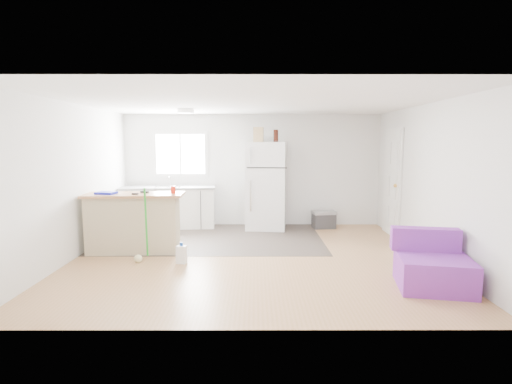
# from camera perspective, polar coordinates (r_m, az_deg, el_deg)

# --- Properties ---
(room) EXTENTS (5.51, 5.01, 2.41)m
(room) POSITION_cam_1_polar(r_m,az_deg,el_deg) (6.18, -0.70, 1.52)
(room) COLOR #A37544
(room) RESTS_ON ground
(vinyl_zone) EXTENTS (4.05, 2.50, 0.00)m
(vinyl_zone) POSITION_cam_1_polar(r_m,az_deg,el_deg) (7.66, -6.05, -6.52)
(vinyl_zone) COLOR #362D28
(vinyl_zone) RESTS_ON floor
(window) EXTENTS (1.18, 0.06, 0.98)m
(window) POSITION_cam_1_polar(r_m,az_deg,el_deg) (8.79, -10.72, 5.34)
(window) COLOR white
(window) RESTS_ON back_wall
(interior_door) EXTENTS (0.11, 0.92, 2.10)m
(interior_door) POSITION_cam_1_polar(r_m,az_deg,el_deg) (8.18, 18.88, 1.23)
(interior_door) COLOR white
(interior_door) RESTS_ON right_wall
(ceiling_fixture) EXTENTS (0.30, 0.30, 0.07)m
(ceiling_fixture) POSITION_cam_1_polar(r_m,az_deg,el_deg) (7.48, -10.02, 11.29)
(ceiling_fixture) COLOR white
(ceiling_fixture) RESTS_ON ceiling
(kitchen_cabinets) EXTENTS (2.01, 0.78, 1.15)m
(kitchen_cabinets) POSITION_cam_1_polar(r_m,az_deg,el_deg) (8.65, -12.33, -2.07)
(kitchen_cabinets) COLOR white
(kitchen_cabinets) RESTS_ON floor
(peninsula) EXTENTS (1.61, 0.69, 0.97)m
(peninsula) POSITION_cam_1_polar(r_m,az_deg,el_deg) (6.88, -17.07, -4.18)
(peninsula) COLOR #C9BA91
(peninsula) RESTS_ON floor
(refrigerator) EXTENTS (0.87, 0.84, 1.81)m
(refrigerator) POSITION_cam_1_polar(r_m,az_deg,el_deg) (8.31, 1.47, 0.91)
(refrigerator) COLOR white
(refrigerator) RESTS_ON floor
(cooler) EXTENTS (0.52, 0.39, 0.36)m
(cooler) POSITION_cam_1_polar(r_m,az_deg,el_deg) (8.57, 9.65, -3.87)
(cooler) COLOR #313134
(cooler) RESTS_ON floor
(purple_seat) EXTENTS (0.98, 0.94, 0.70)m
(purple_seat) POSITION_cam_1_polar(r_m,az_deg,el_deg) (5.52, 23.88, -9.76)
(purple_seat) COLOR purple
(purple_seat) RESTS_ON floor
(cleaner_jug) EXTENTS (0.16, 0.13, 0.32)m
(cleaner_jug) POSITION_cam_1_polar(r_m,az_deg,el_deg) (6.13, -10.59, -8.73)
(cleaner_jug) COLOR white
(cleaner_jug) RESTS_ON floor
(mop) EXTENTS (0.22, 0.32, 1.14)m
(mop) POSITION_cam_1_polar(r_m,az_deg,el_deg) (6.33, -16.12, -7.51)
(mop) COLOR green
(mop) RESTS_ON floor
(red_cup) EXTENTS (0.09, 0.09, 0.12)m
(red_cup) POSITION_cam_1_polar(r_m,az_deg,el_deg) (6.65, -11.76, 0.33)
(red_cup) COLOR red
(red_cup) RESTS_ON peninsula
(blue_tray) EXTENTS (0.34, 0.28, 0.04)m
(blue_tray) POSITION_cam_1_polar(r_m,az_deg,el_deg) (6.87, -20.61, -0.12)
(blue_tray) COLOR #1318B5
(blue_tray) RESTS_ON peninsula
(tool_a) EXTENTS (0.15, 0.09, 0.03)m
(tool_a) POSITION_cam_1_polar(r_m,az_deg,el_deg) (6.82, -15.63, 0.00)
(tool_a) COLOR black
(tool_a) RESTS_ON peninsula
(tool_b) EXTENTS (0.10, 0.05, 0.03)m
(tool_b) POSITION_cam_1_polar(r_m,az_deg,el_deg) (6.64, -16.89, -0.25)
(tool_b) COLOR black
(tool_b) RESTS_ON peninsula
(cardboard_box) EXTENTS (0.21, 0.13, 0.30)m
(cardboard_box) POSITION_cam_1_polar(r_m,az_deg,el_deg) (8.19, 0.33, 8.20)
(cardboard_box) COLOR tan
(cardboard_box) RESTS_ON refrigerator
(bottle_left) EXTENTS (0.08, 0.08, 0.25)m
(bottle_left) POSITION_cam_1_polar(r_m,az_deg,el_deg) (8.18, 2.76, 8.02)
(bottle_left) COLOR #361109
(bottle_left) RESTS_ON refrigerator
(bottle_right) EXTENTS (0.09, 0.09, 0.25)m
(bottle_right) POSITION_cam_1_polar(r_m,az_deg,el_deg) (8.24, 2.93, 8.01)
(bottle_right) COLOR #361109
(bottle_right) RESTS_ON refrigerator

